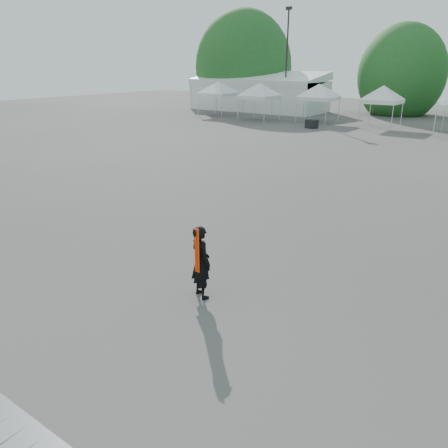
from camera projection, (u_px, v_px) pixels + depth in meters
The scene contains 11 objects.
ground at pixel (264, 273), 10.91m from camera, with size 120.00×120.00×0.00m, color #474442.
marquee at pixel (258, 92), 48.97m from camera, with size 15.00×6.25×4.23m.
light_pole_west at pixel (287, 56), 44.69m from camera, with size 0.60×0.25×10.30m.
tree_far_w at pixel (243, 68), 52.57m from camera, with size 4.80×4.80×7.30m.
tree_mid_w at pixel (401, 75), 44.35m from camera, with size 4.16×4.16×6.33m.
tent_a at pixel (218, 84), 43.63m from camera, with size 4.36×4.36×3.88m.
tent_b at pixel (260, 86), 39.86m from camera, with size 4.31×4.31×3.88m.
tent_c at pixel (319, 87), 38.28m from camera, with size 4.28×4.28×3.88m.
tent_d at pixel (384, 89), 35.10m from camera, with size 4.04×4.04×3.88m.
man at pixel (201, 262), 9.54m from camera, with size 0.71×0.60×1.67m.
crate_west at pixel (312, 124), 35.58m from camera, with size 0.88×0.68×0.68m, color black.
Camera 1 is at (4.98, -8.53, 4.90)m, focal length 35.00 mm.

